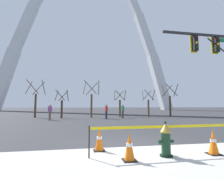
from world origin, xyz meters
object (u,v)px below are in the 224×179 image
(pedestrian_walking_right, at_px, (50,112))
(monument_arch, at_px, (88,35))
(traffic_cone_by_hydrant, at_px, (129,147))
(traffic_cone_mid_sidewalk, at_px, (99,140))
(pedestrian_walking_left, at_px, (123,111))
(traffic_cone_curb_edge, at_px, (213,142))
(fire_hydrant, at_px, (166,140))
(pedestrian_standing_center, at_px, (106,111))
(traffic_signal_gantry, at_px, (221,61))

(pedestrian_walking_right, bearing_deg, monument_arch, 82.08)
(traffic_cone_by_hydrant, height_order, traffic_cone_mid_sidewalk, same)
(monument_arch, relative_size, pedestrian_walking_left, 34.68)
(traffic_cone_curb_edge, bearing_deg, fire_hydrant, 177.42)
(traffic_cone_by_hydrant, xyz_separation_m, traffic_cone_curb_edge, (2.62, 0.13, 0.00))
(traffic_cone_by_hydrant, bearing_deg, monument_arch, 89.41)
(pedestrian_standing_center, xyz_separation_m, pedestrian_walking_right, (-5.77, -0.48, 0.00))
(traffic_cone_by_hydrant, distance_m, traffic_cone_mid_sidewalk, 1.32)
(pedestrian_standing_center, bearing_deg, monument_arch, 91.46)
(pedestrian_walking_right, bearing_deg, traffic_signal_gantry, -40.04)
(traffic_signal_gantry, bearing_deg, traffic_cone_by_hydrant, -148.54)
(traffic_cone_curb_edge, height_order, pedestrian_walking_right, pedestrian_walking_right)
(pedestrian_standing_center, bearing_deg, pedestrian_walking_left, 27.36)
(traffic_cone_mid_sidewalk, bearing_deg, pedestrian_walking_right, 106.51)
(pedestrian_walking_right, bearing_deg, traffic_cone_by_hydrant, -72.15)
(traffic_cone_mid_sidewalk, height_order, pedestrian_walking_right, pedestrian_walking_right)
(traffic_cone_mid_sidewalk, xyz_separation_m, pedestrian_walking_left, (4.16, 14.04, 0.46))
(traffic_cone_mid_sidewalk, distance_m, traffic_cone_curb_edge, 3.45)
(traffic_cone_mid_sidewalk, distance_m, pedestrian_standing_center, 13.13)
(monument_arch, bearing_deg, traffic_cone_mid_sidewalk, -91.43)
(monument_arch, distance_m, pedestrian_walking_left, 40.75)
(traffic_cone_by_hydrant, bearing_deg, traffic_signal_gantry, 31.46)
(pedestrian_walking_left, height_order, pedestrian_standing_center, same)
(fire_hydrant, relative_size, traffic_cone_by_hydrant, 1.36)
(monument_arch, distance_m, pedestrian_standing_center, 41.55)
(traffic_cone_mid_sidewalk, xyz_separation_m, pedestrian_standing_center, (2.07, 12.96, 0.46))
(fire_hydrant, height_order, pedestrian_walking_right, pedestrian_walking_right)
(traffic_signal_gantry, height_order, monument_arch, monument_arch)
(traffic_cone_mid_sidewalk, xyz_separation_m, traffic_cone_curb_edge, (3.30, -1.00, 0.00))
(traffic_cone_curb_edge, distance_m, pedestrian_walking_right, 15.20)
(pedestrian_standing_center, bearing_deg, traffic_cone_by_hydrant, -95.62)
(pedestrian_walking_left, bearing_deg, traffic_cone_curb_edge, -93.26)
(traffic_cone_curb_edge, xyz_separation_m, pedestrian_walking_left, (0.86, 15.04, 0.46))
(traffic_cone_curb_edge, height_order, monument_arch, monument_arch)
(traffic_cone_curb_edge, distance_m, monument_arch, 53.97)
(traffic_signal_gantry, height_order, pedestrian_walking_right, traffic_signal_gantry)
(pedestrian_standing_center, bearing_deg, fire_hydrant, -91.04)
(traffic_cone_mid_sidewalk, relative_size, pedestrian_standing_center, 0.46)
(fire_hydrant, height_order, pedestrian_walking_left, pedestrian_walking_left)
(traffic_cone_mid_sidewalk, relative_size, monument_arch, 0.01)
(traffic_cone_by_hydrant, height_order, traffic_signal_gantry, traffic_signal_gantry)
(monument_arch, bearing_deg, pedestrian_standing_center, -88.54)
(traffic_cone_curb_edge, height_order, pedestrian_standing_center, pedestrian_standing_center)
(traffic_cone_curb_edge, xyz_separation_m, pedestrian_standing_center, (-1.23, 13.96, 0.46))
(monument_arch, xyz_separation_m, pedestrian_walking_left, (2.97, -33.55, -22.94))
(traffic_cone_mid_sidewalk, relative_size, pedestrian_walking_left, 0.46)
(traffic_signal_gantry, relative_size, monument_arch, 0.11)
(traffic_cone_by_hydrant, relative_size, monument_arch, 0.01)
(traffic_cone_by_hydrant, distance_m, monument_arch, 54.05)
(traffic_cone_by_hydrant, distance_m, pedestrian_walking_left, 15.57)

